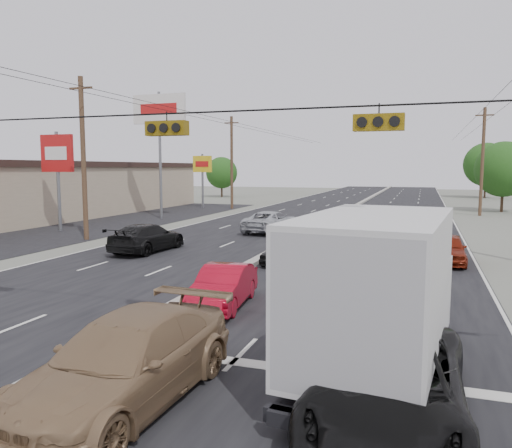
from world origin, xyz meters
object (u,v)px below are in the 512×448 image
(pole_sign_far, at_px, (202,168))
(queue_car_a, at_px, (286,251))
(red_sedan, at_px, (223,287))
(queue_car_c, at_px, (403,251))
(queue_car_b, at_px, (336,272))
(oncoming_near, at_px, (147,238))
(tree_right_mid, at_px, (504,169))
(black_suv, at_px, (389,383))
(pole_sign_mid, at_px, (57,159))
(oncoming_far, at_px, (271,222))
(utility_pole_right_c, at_px, (482,161))
(pole_sign_billboard, at_px, (159,117))
(tan_sedan, at_px, (126,362))
(tree_right_far, at_px, (486,164))
(utility_pole_left_c, at_px, (232,162))
(tree_left_far, at_px, (222,173))
(queue_car_e, at_px, (448,249))
(box_truck, at_px, (380,294))
(utility_pole_left_b, at_px, (83,158))

(pole_sign_far, distance_m, queue_car_a, 33.63)
(red_sedan, xyz_separation_m, queue_car_c, (5.20, 9.58, -0.05))
(queue_car_b, height_order, oncoming_near, oncoming_near)
(pole_sign_far, bearing_deg, tree_right_mid, 9.16)
(red_sedan, xyz_separation_m, black_suv, (5.60, -6.02, 0.11))
(pole_sign_mid, height_order, oncoming_far, pole_sign_mid)
(utility_pole_right_c, bearing_deg, oncoming_near, -124.58)
(utility_pole_right_c, distance_m, pole_sign_mid, 36.80)
(pole_sign_billboard, bearing_deg, queue_car_c, -34.84)
(tan_sedan, bearing_deg, pole_sign_billboard, 121.15)
(queue_car_c, relative_size, oncoming_near, 0.85)
(red_sedan, height_order, queue_car_a, red_sedan)
(pole_sign_far, bearing_deg, oncoming_near, -71.16)
(queue_car_a, bearing_deg, tree_right_far, 83.49)
(utility_pole_left_c, height_order, pole_sign_billboard, pole_sign_billboard)
(tree_right_far, bearing_deg, red_sedan, -102.43)
(utility_pole_left_c, distance_m, tan_sedan, 45.69)
(tan_sedan, distance_m, oncoming_near, 17.71)
(oncoming_near, xyz_separation_m, oncoming_far, (4.01, 9.69, -0.00))
(utility_pole_right_c, bearing_deg, tree_left_far, 149.90)
(tree_right_far, distance_m, black_suv, 72.97)
(tree_left_far, relative_size, queue_car_b, 1.36)
(queue_car_e, xyz_separation_m, oncoming_near, (-15.17, -1.62, 0.06))
(pole_sign_billboard, height_order, black_suv, pole_sign_billboard)
(pole_sign_mid, bearing_deg, tan_sedan, -47.64)
(tree_right_far, bearing_deg, tan_sedan, -100.70)
(tree_right_mid, distance_m, queue_car_b, 39.71)
(pole_sign_far, xyz_separation_m, queue_car_e, (24.61, -26.03, -3.72))
(tree_right_mid, relative_size, box_truck, 0.98)
(red_sedan, distance_m, oncoming_far, 18.72)
(utility_pole_left_c, relative_size, queue_car_b, 2.22)
(utility_pole_left_c, bearing_deg, pole_sign_far, -180.00)
(utility_pole_left_b, height_order, utility_pole_left_c, same)
(tree_right_far, xyz_separation_m, black_suv, (-9.00, -72.29, -4.18))
(black_suv, height_order, queue_car_c, black_suv)
(box_truck, relative_size, oncoming_far, 1.35)
(pole_sign_mid, relative_size, tree_right_far, 0.86)
(black_suv, xyz_separation_m, oncoming_near, (-13.56, 14.64, -0.02))
(box_truck, distance_m, queue_car_c, 13.69)
(black_suv, bearing_deg, pole_sign_far, 118.87)
(box_truck, height_order, queue_car_b, box_truck)
(tree_left_far, distance_m, black_suv, 68.77)
(queue_car_b, xyz_separation_m, oncoming_far, (-7.07, 15.17, 0.01))
(utility_pole_right_c, bearing_deg, queue_car_c, -102.48)
(pole_sign_far, distance_m, tree_right_mid, 31.40)
(utility_pole_left_c, height_order, utility_pole_right_c, same)
(pole_sign_mid, xyz_separation_m, black_suv, (24.00, -20.29, -4.34))
(queue_car_c, bearing_deg, pole_sign_billboard, 152.79)
(queue_car_c, bearing_deg, utility_pole_left_b, -177.40)
(pole_sign_far, distance_m, queue_car_b, 39.14)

